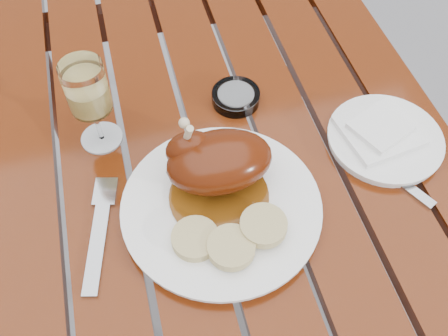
# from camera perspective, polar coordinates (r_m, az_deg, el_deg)

# --- Properties ---
(ground) EXTENTS (60.00, 60.00, 0.00)m
(ground) POSITION_cam_1_polar(r_m,az_deg,el_deg) (1.52, 0.67, -16.81)
(ground) COLOR slate
(ground) RESTS_ON ground
(table) EXTENTS (0.80, 1.20, 0.75)m
(table) POSITION_cam_1_polar(r_m,az_deg,el_deg) (1.17, 0.85, -10.84)
(table) COLOR #67270C
(table) RESTS_ON ground
(dinner_plate) EXTENTS (0.37, 0.37, 0.02)m
(dinner_plate) POSITION_cam_1_polar(r_m,az_deg,el_deg) (0.79, -0.31, -4.55)
(dinner_plate) COLOR white
(dinner_plate) RESTS_ON table
(roast_duck) EXTENTS (0.17, 0.17, 0.12)m
(roast_duck) POSITION_cam_1_polar(r_m,az_deg,el_deg) (0.77, -1.01, 0.72)
(roast_duck) COLOR #5E310A
(roast_duck) RESTS_ON dinner_plate
(bread_dumplings) EXTENTS (0.17, 0.10, 0.02)m
(bread_dumplings) POSITION_cam_1_polar(r_m,az_deg,el_deg) (0.74, 0.69, -7.89)
(bread_dumplings) COLOR tan
(bread_dumplings) RESTS_ON dinner_plate
(wine_glass) EXTENTS (0.10, 0.10, 0.17)m
(wine_glass) POSITION_cam_1_polar(r_m,az_deg,el_deg) (0.85, -14.87, 6.92)
(wine_glass) COLOR #E0C465
(wine_glass) RESTS_ON table
(side_plate) EXTENTS (0.24, 0.24, 0.02)m
(side_plate) POSITION_cam_1_polar(r_m,az_deg,el_deg) (0.92, 17.89, 3.16)
(side_plate) COLOR white
(side_plate) RESTS_ON table
(napkin) EXTENTS (0.14, 0.13, 0.01)m
(napkin) POSITION_cam_1_polar(r_m,az_deg,el_deg) (0.91, 17.29, 4.05)
(napkin) COLOR white
(napkin) RESTS_ON side_plate
(ashtray) EXTENTS (0.11, 0.11, 0.02)m
(ashtray) POSITION_cam_1_polar(r_m,az_deg,el_deg) (0.94, 1.36, 8.12)
(ashtray) COLOR #B2B7BC
(ashtray) RESTS_ON table
(fork) EXTENTS (0.07, 0.19, 0.01)m
(fork) POSITION_cam_1_polar(r_m,az_deg,el_deg) (0.80, -14.17, -7.76)
(fork) COLOR gray
(fork) RESTS_ON table
(knife) EXTENTS (0.10, 0.17, 0.01)m
(knife) POSITION_cam_1_polar(r_m,az_deg,el_deg) (0.88, 18.16, -0.37)
(knife) COLOR gray
(knife) RESTS_ON table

